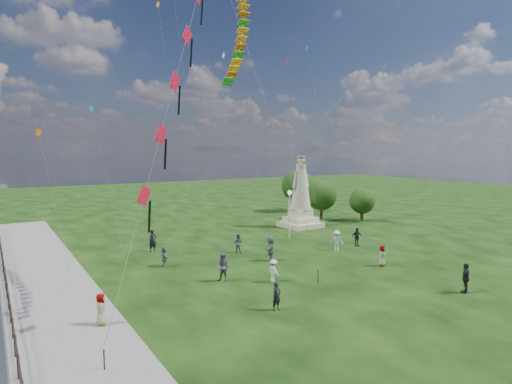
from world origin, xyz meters
TOP-DOWN VIEW (x-y plane):
  - ground at (36.75, 10.00)m, footprint 106.50×160.00m
  - waterfront at (-15.24, 8.99)m, footprint 200.00×200.00m
  - statue at (11.95, 19.42)m, footprint 3.87×3.87m
  - lamppost at (7.25, 15.13)m, footprint 0.43×0.43m
  - tree_row at (18.60, 24.99)m, footprint 6.57×14.27m
  - person_0 at (-4.31, 0.69)m, footprint 0.60×0.44m
  - person_1 at (-4.39, 6.55)m, footprint 0.98×1.07m
  - person_2 at (-1.69, 4.80)m, footprint 0.61×1.00m
  - person_3 at (6.75, -3.00)m, footprint 1.17×0.85m
  - person_4 at (7.14, 3.66)m, footprint 0.86×0.71m
  - person_5 at (-6.33, 12.00)m, footprint 0.98×1.53m
  - person_6 at (-5.56, 16.87)m, footprint 0.72×0.51m
  - person_7 at (0.27, 12.82)m, footprint 0.86×0.90m
  - person_8 at (7.65, 9.02)m, footprint 1.17×1.20m
  - person_9 at (10.26, 9.28)m, footprint 1.06×0.71m
  - person_10 at (-12.64, 3.43)m, footprint 0.69×0.86m
  - person_11 at (1.06, 9.22)m, footprint 1.72×1.86m
  - red_kite_train at (-7.89, 4.61)m, footprint 9.41×9.35m
  - small_kites at (2.83, 23.17)m, footprint 29.66×17.46m

SIDE VIEW (x-z plane):
  - ground at x=36.75m, z-range -0.60..0.00m
  - waterfront at x=-15.24m, z-range -0.82..0.69m
  - person_2 at x=-1.69m, z-range 0.00..1.46m
  - person_4 at x=7.14m, z-range 0.00..1.52m
  - person_5 at x=-6.33m, z-range 0.00..1.52m
  - person_10 at x=-12.64m, z-range 0.00..1.54m
  - person_0 at x=-4.31m, z-range 0.00..1.54m
  - person_7 at x=0.27m, z-range 0.00..1.59m
  - person_9 at x=10.26m, z-range 0.00..1.66m
  - person_8 at x=7.65m, z-range 0.00..1.72m
  - person_3 at x=6.75m, z-range 0.00..1.80m
  - person_6 at x=-5.56m, z-range 0.00..1.87m
  - person_1 at x=-4.39m, z-range 0.00..1.87m
  - person_11 at x=1.06m, z-range 0.00..1.92m
  - statue at x=11.95m, z-range -0.95..6.81m
  - tree_row at x=18.60m, z-range 0.32..6.00m
  - lamppost at x=7.25m, z-range 1.02..5.64m
  - red_kite_train at x=-7.89m, z-range 2.51..23.35m
  - small_kites at x=2.83m, z-range 1.24..27.83m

